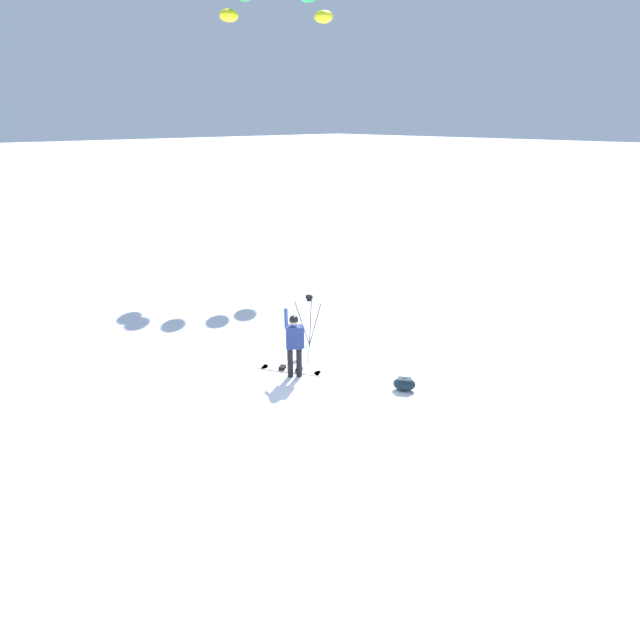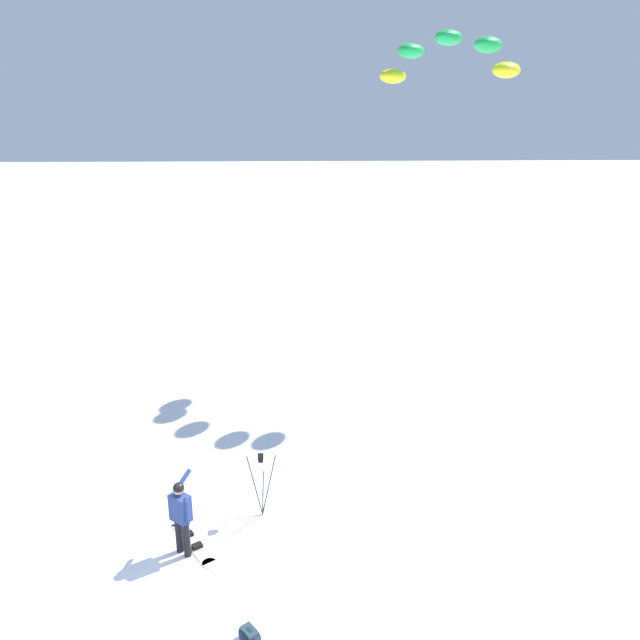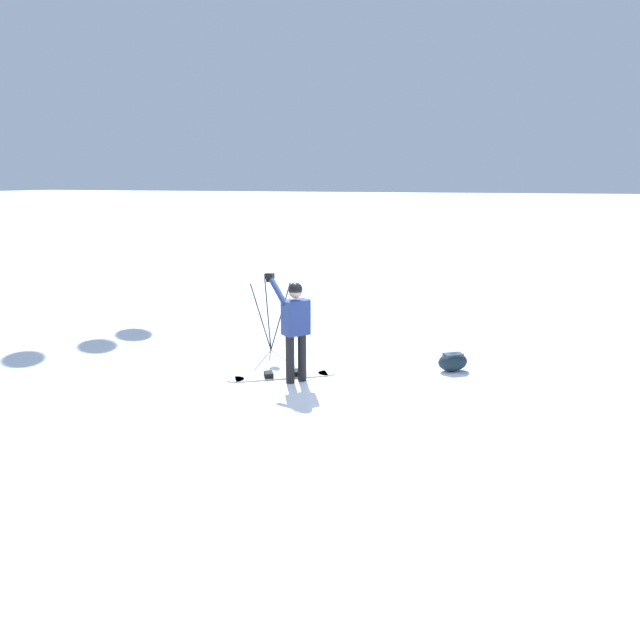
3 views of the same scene
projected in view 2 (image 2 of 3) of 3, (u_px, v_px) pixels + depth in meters
The scene contains 6 objects.
ground_plane at pixel (199, 577), 11.21m from camera, with size 300.00×300.00×0.00m, color white.
snowboarder at pixel (181, 511), 11.53m from camera, with size 0.47×0.75×1.65m.
snowboard at pixel (193, 542), 12.13m from camera, with size 1.11×1.58×0.10m.
traction_kite at pixel (447, 56), 17.92m from camera, with size 4.17×3.67×1.44m.
gear_bag_large at pixel (250, 637), 9.68m from camera, with size 0.55×0.60×0.32m.
camera_tripod at pixel (261, 473), 12.71m from camera, with size 0.66×0.67×1.49m.
Camera 2 is at (-1.71, 9.28, 8.10)m, focal length 33.17 mm.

